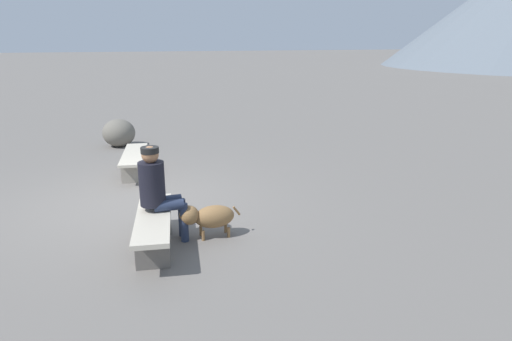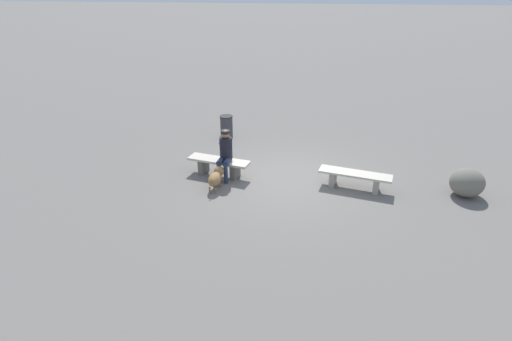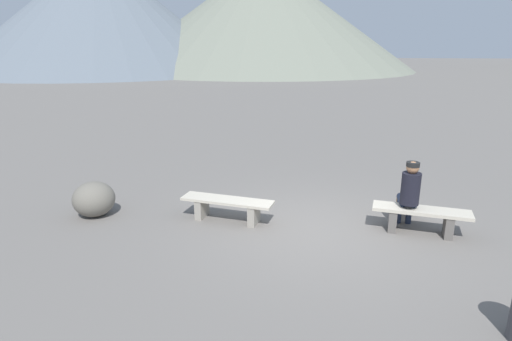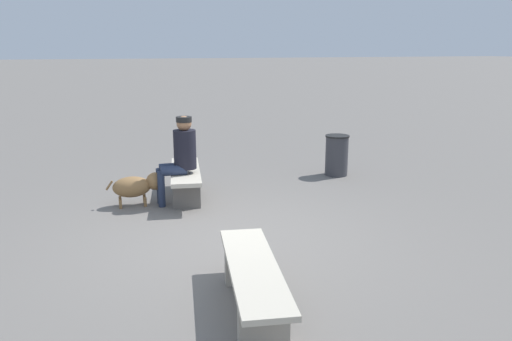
{
  "view_description": "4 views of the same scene",
  "coord_description": "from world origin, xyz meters",
  "px_view_note": "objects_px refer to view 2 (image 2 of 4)",
  "views": [
    {
      "loc": [
        7.49,
        -0.49,
        2.71
      ],
      "look_at": [
        0.54,
        2.08,
        0.53
      ],
      "focal_mm": 31.32,
      "sensor_mm": 36.0,
      "label": 1
    },
    {
      "loc": [
        -0.96,
        9.81,
        4.89
      ],
      "look_at": [
        0.72,
        0.83,
        0.57
      ],
      "focal_mm": 27.81,
      "sensor_mm": 36.0,
      "label": 2
    },
    {
      "loc": [
        -0.17,
        -7.59,
        3.42
      ],
      "look_at": [
        -1.29,
        0.86,
        0.88
      ],
      "focal_mm": 30.02,
      "sensor_mm": 36.0,
      "label": 3
    },
    {
      "loc": [
        -5.74,
        1.59,
        2.38
      ],
      "look_at": [
        0.62,
        -0.61,
        0.7
      ],
      "focal_mm": 34.91,
      "sensor_mm": 36.0,
      "label": 4
    }
  ],
  "objects_px": {
    "bench_right": "(219,164)",
    "dog": "(216,177)",
    "trash_bin": "(227,127)",
    "seated_person": "(225,151)",
    "bench_left": "(355,178)",
    "boulder": "(467,183)"
  },
  "relations": [
    {
      "from": "bench_right",
      "to": "dog",
      "type": "distance_m",
      "value": 0.78
    },
    {
      "from": "dog",
      "to": "seated_person",
      "type": "bearing_deg",
      "value": -5.67
    },
    {
      "from": "seated_person",
      "to": "dog",
      "type": "distance_m",
      "value": 0.82
    },
    {
      "from": "bench_right",
      "to": "boulder",
      "type": "height_order",
      "value": "boulder"
    },
    {
      "from": "bench_left",
      "to": "trash_bin",
      "type": "distance_m",
      "value": 5.27
    },
    {
      "from": "seated_person",
      "to": "trash_bin",
      "type": "bearing_deg",
      "value": -73.38
    },
    {
      "from": "seated_person",
      "to": "trash_bin",
      "type": "height_order",
      "value": "seated_person"
    },
    {
      "from": "bench_left",
      "to": "trash_bin",
      "type": "relative_size",
      "value": 2.48
    },
    {
      "from": "bench_right",
      "to": "trash_bin",
      "type": "relative_size",
      "value": 2.34
    },
    {
      "from": "seated_person",
      "to": "dog",
      "type": "xyz_separation_m",
      "value": [
        0.1,
        0.66,
        -0.48
      ]
    },
    {
      "from": "bench_left",
      "to": "boulder",
      "type": "distance_m",
      "value": 2.76
    },
    {
      "from": "boulder",
      "to": "bench_right",
      "type": "bearing_deg",
      "value": 0.09
    },
    {
      "from": "bench_left",
      "to": "seated_person",
      "type": "relative_size",
      "value": 1.39
    },
    {
      "from": "seated_person",
      "to": "trash_bin",
      "type": "xyz_separation_m",
      "value": [
        0.78,
        -3.12,
        -0.42
      ]
    },
    {
      "from": "bench_left",
      "to": "seated_person",
      "type": "height_order",
      "value": "seated_person"
    },
    {
      "from": "bench_right",
      "to": "dog",
      "type": "xyz_separation_m",
      "value": [
        -0.13,
        0.77,
        -0.01
      ]
    },
    {
      "from": "bench_right",
      "to": "dog",
      "type": "bearing_deg",
      "value": 109.83
    },
    {
      "from": "bench_left",
      "to": "boulder",
      "type": "xyz_separation_m",
      "value": [
        -2.76,
        -0.12,
        0.05
      ]
    },
    {
      "from": "dog",
      "to": "boulder",
      "type": "relative_size",
      "value": 1.03
    },
    {
      "from": "dog",
      "to": "bench_right",
      "type": "bearing_deg",
      "value": 12.21
    },
    {
      "from": "dog",
      "to": "boulder",
      "type": "distance_m",
      "value": 6.37
    },
    {
      "from": "bench_left",
      "to": "dog",
      "type": "bearing_deg",
      "value": 20.85
    }
  ]
}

